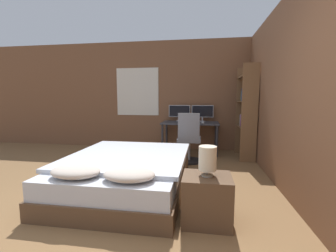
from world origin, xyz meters
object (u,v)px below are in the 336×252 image
Objects in this scene: bedside_lamp at (208,159)px; monitor_left at (179,112)px; desk at (190,126)px; monitor_right at (202,112)px; computer_mouse at (203,123)px; office_chair at (189,143)px; bed at (127,173)px; bookshelf at (247,109)px; keyboard at (190,123)px; nightstand at (207,199)px.

bedside_lamp is 0.59× the size of monitor_left.
desk is 0.49m from monitor_right.
monitor_left is 0.56m from monitor_right.
computer_mouse is at bearing 91.17° from bedside_lamp.
monitor_right is 0.52× the size of office_chair.
monitor_right reaches higher than bed.
desk is (0.75, 2.32, 0.39)m from bed.
desk reaches higher than bed.
desk is 1.32m from bookshelf.
monitor_left is 7.47× the size of computer_mouse.
monitor_right is at bearing 59.79° from keyboard.
computer_mouse is at bearing -39.89° from monitor_left.
bed is 3.92× the size of monitor_left.
computer_mouse is (-0.06, 2.75, 0.06)m from bedside_lamp.
office_chair reaches higher than bedside_lamp.
computer_mouse reaches higher than keyboard.
bed is 2.04× the size of office_chair.
desk is at bearing 164.50° from bookshelf.
monitor_left reaches higher than bedside_lamp.
nightstand is 2.19m from office_chair.
keyboard is 0.68m from office_chair.
bookshelf reaches higher than keyboard.
nightstand is 1.61× the size of bedside_lamp.
nightstand is 0.25× the size of bookshelf.
bed is 2.27m from keyboard.
keyboard is at bearing -120.21° from monitor_right.
bookshelf is at bearing -5.95° from computer_mouse.
bedside_lamp is 2.75m from computer_mouse.
desk is 1.31× the size of office_chair.
computer_mouse is 0.04× the size of bookshelf.
desk is 0.26m from keyboard.
keyboard is (-0.35, 2.75, 0.05)m from bedside_lamp.
monitor_right is 1.09m from bookshelf.
bedside_lamp is at bearing 0.00° from nightstand.
monitor_left is (-0.63, 3.23, 0.27)m from bedside_lamp.
keyboard is (0.75, 2.08, 0.49)m from bed.
computer_mouse reaches higher than bed.
bookshelf is (1.17, 0.50, 0.65)m from office_chair.
computer_mouse is (1.05, 2.08, 0.50)m from bed.
keyboard is (-0.28, -0.48, -0.22)m from monitor_right.
desk is 2.52× the size of monitor_right.
office_chair reaches higher than desk.
office_chair is at bearing 62.22° from bed.
bookshelf is at bearing 23.05° from office_chair.
nightstand is 1.22× the size of keyboard.
bedside_lamp reaches higher than nightstand.
office_chair is (0.03, -0.59, -0.33)m from keyboard.
keyboard reaches higher than nightstand.
nightstand is at bearing -107.74° from bookshelf.
bookshelf reaches higher than nightstand.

